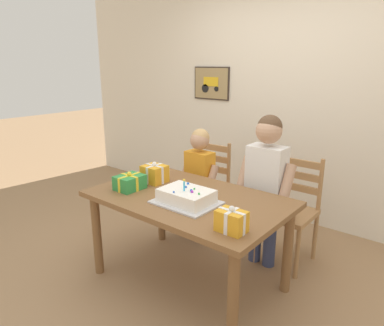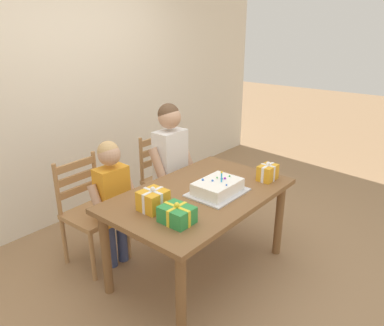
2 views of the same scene
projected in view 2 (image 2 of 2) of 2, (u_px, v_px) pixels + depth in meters
ground_plane at (199, 270)px, 3.08m from camera, size 20.00×20.00×0.00m
back_wall at (68, 94)px, 3.64m from camera, size 6.40×0.11×2.60m
dining_table at (200, 203)px, 2.86m from camera, size 1.46×0.91×0.72m
birthday_cake at (218, 187)px, 2.80m from camera, size 0.44×0.34×0.19m
gift_box_red_large at (177, 215)px, 2.38m from camera, size 0.18×0.22×0.15m
gift_box_beside_cake at (268, 173)px, 3.04m from camera, size 0.18×0.13×0.16m
gift_box_corner_small at (153, 200)px, 2.54m from camera, size 0.19×0.17×0.18m
chair_left at (91, 212)px, 3.07m from camera, size 0.44×0.44×0.92m
chair_right at (166, 179)px, 3.73m from camera, size 0.42×0.42×0.92m
child_older at (170, 157)px, 3.40m from camera, size 0.47×0.26×1.29m
child_younger at (112, 193)px, 2.95m from camera, size 0.40×0.23×1.10m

